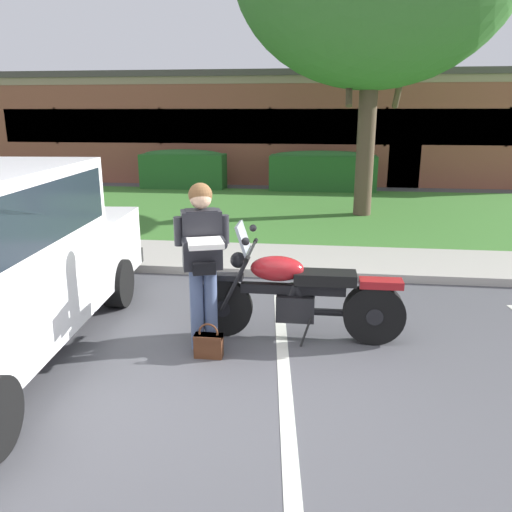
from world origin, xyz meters
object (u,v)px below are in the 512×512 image
motorcycle (305,296)px  hedge_center_left (323,170)px  rider_person (202,254)px  hedge_left (184,169)px  handbag (209,343)px  brick_building (282,125)px

motorcycle → hedge_center_left: motorcycle is taller
motorcycle → rider_person: rider_person is taller
motorcycle → hedge_left: (-4.12, 10.55, 0.16)m
motorcycle → hedge_left: 11.33m
rider_person → hedge_center_left: rider_person is taller
handbag → hedge_left: (-3.20, 11.10, 0.51)m
handbag → rider_person: bearing=113.0°
hedge_left → brick_building: brick_building is taller
motorcycle → brick_building: 17.05m
rider_person → handbag: bearing=-67.0°
rider_person → hedge_left: size_ratio=0.66×
hedge_center_left → motorcycle: bearing=-91.0°
rider_person → brick_building: brick_building is taller
motorcycle → hedge_center_left: 10.56m
motorcycle → hedge_left: bearing=111.3°
rider_person → handbag: rider_person is taller
hedge_center_left → brick_building: (-1.72, 6.37, 1.18)m
rider_person → brick_building: (-0.53, 17.29, 0.83)m
motorcycle → rider_person: 1.19m
rider_person → hedge_left: 11.36m
brick_building → hedge_center_left: bearing=-74.9°
rider_person → motorcycle: bearing=19.9°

